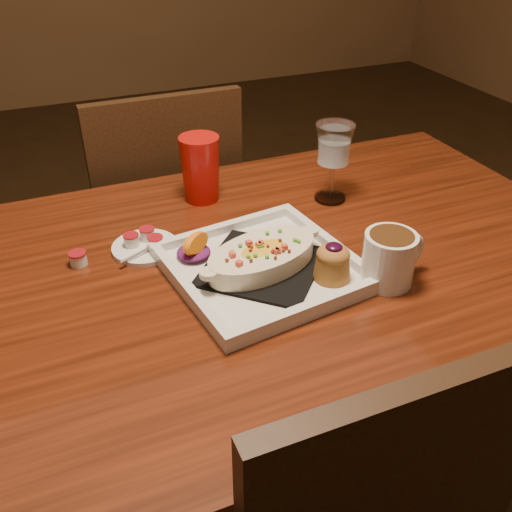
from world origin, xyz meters
name	(u,v)px	position (x,y,z in m)	size (l,w,h in m)	color
floor	(245,505)	(0.00, 0.00, 0.00)	(7.00, 7.00, 0.00)	black
table	(241,309)	(0.00, 0.00, 0.65)	(1.50, 0.90, 0.75)	maroon
chair_far	(164,225)	(0.00, 0.63, 0.51)	(0.42, 0.42, 0.93)	black
plate	(267,262)	(0.04, -0.03, 0.78)	(0.36, 0.36, 0.08)	silver
coffee_mug	(390,256)	(0.23, -0.14, 0.80)	(0.13, 0.09, 0.10)	silver
goblet	(334,149)	(0.29, 0.18, 0.87)	(0.09, 0.09, 0.18)	silver
saucer	(145,245)	(-0.15, 0.14, 0.76)	(0.13, 0.13, 0.09)	silver
creamer_loose	(78,258)	(-0.28, 0.13, 0.76)	(0.03, 0.03, 0.03)	silver
red_tumbler	(200,169)	(0.02, 0.30, 0.82)	(0.09, 0.09, 0.15)	#BA110D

